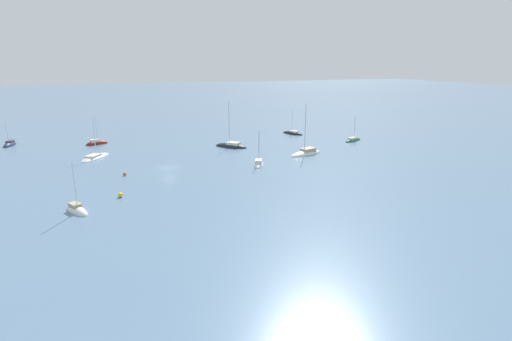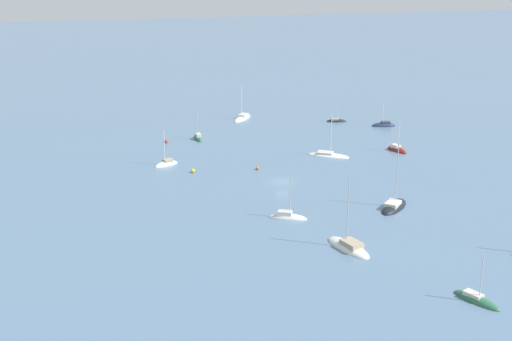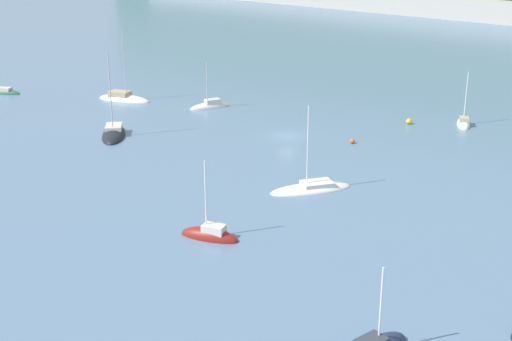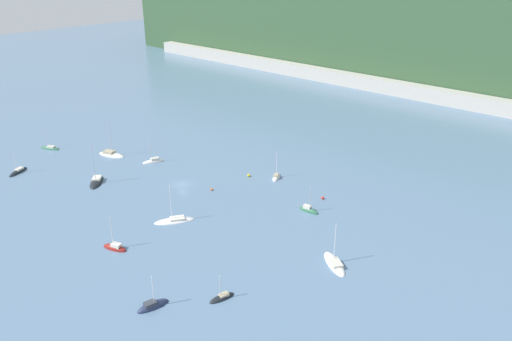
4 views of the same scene
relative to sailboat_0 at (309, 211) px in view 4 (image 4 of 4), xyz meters
name	(u,v)px [view 4 (image 4 of 4)]	position (x,y,z in m)	size (l,w,h in m)	color
ground_plane	(182,184)	(-33.41, -10.23, -0.12)	(600.00, 600.00, 0.00)	slate
hillside_ridge	(453,33)	(-33.41, 157.95, 20.53)	(366.01, 89.81, 41.31)	#335133
shore_town_strip	(400,89)	(-33.41, 109.55, 2.72)	(311.11, 6.00, 5.70)	#B7B2A8
sailboat_0	(309,211)	(0.00, 0.00, 0.00)	(5.27, 1.84, 7.33)	#2D6647
sailboat_1	(50,149)	(-83.67, -20.91, -0.05)	(6.83, 4.46, 7.31)	#2D6647
sailboat_2	(334,264)	(16.79, -14.17, -0.03)	(8.73, 7.19, 9.47)	white
sailboat_3	(115,248)	(-19.65, -39.66, -0.02)	(5.83, 3.45, 8.25)	maroon
sailboat_4	(154,162)	(-51.27, -5.98, -0.01)	(4.26, 6.47, 7.87)	white
sailboat_5	(18,172)	(-72.96, -35.61, -0.05)	(4.94, 7.01, 7.99)	black
sailboat_6	(174,221)	(-19.59, -24.15, -0.05)	(7.40, 9.14, 9.79)	silver
sailboat_7	(97,182)	(-50.99, -24.70, -0.02)	(8.11, 8.04, 12.19)	black
sailboat_8	(222,298)	(8.04, -36.12, -0.06)	(2.72, 5.18, 5.52)	black
sailboat_9	(153,306)	(0.91, -45.67, -0.04)	(3.08, 6.04, 7.14)	#232D4C
sailboat_10	(111,155)	(-64.80, -11.26, 0.00)	(9.40, 5.57, 12.36)	white
sailboat_11	(276,177)	(-17.80, 9.46, -0.02)	(4.06, 5.55, 8.28)	white
mooring_buoy_0	(212,189)	(-25.04, -7.53, 0.19)	(0.62, 0.62, 0.62)	orange
mooring_buoy_1	(323,198)	(-1.18, 7.38, 0.23)	(0.72, 0.72, 0.72)	red
mooring_buoy_2	(249,175)	(-23.84, 5.05, 0.26)	(0.77, 0.77, 0.77)	yellow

